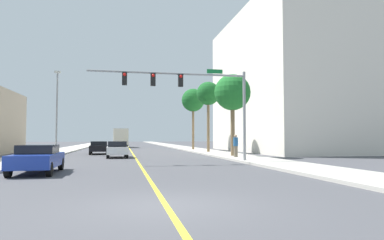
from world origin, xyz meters
name	(u,v)px	position (x,y,z in m)	size (l,w,h in m)	color
ground	(130,149)	(0.00, 42.00, 0.00)	(192.00, 192.00, 0.00)	#47474C
sidewalk_left	(68,149)	(-8.50, 42.00, 0.07)	(3.51, 168.00, 0.15)	beige
sidewalk_right	(188,148)	(8.50, 42.00, 0.07)	(3.51, 168.00, 0.15)	#B2ADA3
lane_marking_center	(130,149)	(0.00, 42.00, 0.00)	(0.16, 144.00, 0.01)	yellow
building_right_near	(280,83)	(18.15, 31.01, 8.50)	(10.93, 23.95, 16.99)	silver
traffic_signal_mast	(193,91)	(3.50, 13.82, 4.84)	(10.59, 0.36, 6.19)	gray
street_lamp	(57,108)	(-7.24, 25.92, 4.54)	(0.56, 0.28, 7.93)	gray
palm_near	(232,93)	(8.24, 19.73, 5.55)	(3.14, 3.14, 7.04)	brown
palm_mid	(208,94)	(8.13, 27.90, 6.44)	(2.58, 2.58, 7.69)	brown
palm_far	(193,101)	(8.11, 36.07, 6.62)	(3.06, 3.06, 8.07)	brown
car_blue	(38,158)	(-5.03, 8.93, 0.71)	(1.93, 4.31, 1.35)	#1E389E
car_white	(117,149)	(-1.51, 21.29, 0.72)	(1.83, 3.93, 1.38)	white
car_black	(99,147)	(-3.45, 27.97, 0.70)	(2.00, 4.34, 1.31)	black
delivery_truck	(120,138)	(-1.43, 51.85, 1.69)	(2.65, 8.35, 3.18)	silver
pedestrian	(236,146)	(7.83, 17.74, 1.05)	(0.38, 0.38, 1.80)	#726651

